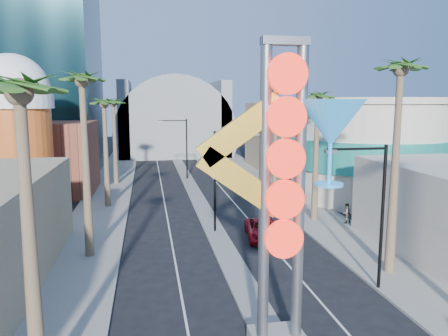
{
  "coord_description": "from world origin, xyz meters",
  "views": [
    {
      "loc": [
        -5.06,
        -12.82,
        10.2
      ],
      "look_at": [
        0.52,
        18.83,
        5.31
      ],
      "focal_mm": 35.0,
      "sensor_mm": 36.0,
      "label": 1
    }
  ],
  "objects": [
    {
      "name": "turquoise_building",
      "position": [
        18.0,
        30.0,
        5.25
      ],
      "size": [
        16.6,
        16.6,
        10.6
      ],
      "color": "beige",
      "rests_on": "ground"
    },
    {
      "name": "median",
      "position": [
        0.0,
        38.0,
        0.07
      ],
      "size": [
        1.6,
        84.0,
        0.15
      ],
      "primitive_type": "cube",
      "color": "gray",
      "rests_on": "ground"
    },
    {
      "name": "red_pickup",
      "position": [
        3.29,
        17.8,
        0.71
      ],
      "size": [
        2.94,
        5.34,
        1.42
      ],
      "primitive_type": "imported",
      "rotation": [
        0.0,
        0.0,
        -0.12
      ],
      "color": "#B20D19",
      "rests_on": "ground"
    },
    {
      "name": "streetlight_2",
      "position": [
        6.72,
        8.0,
        4.83
      ],
      "size": [
        3.45,
        0.25,
        8.0
      ],
      "color": "black",
      "rests_on": "ground"
    },
    {
      "name": "filler_east",
      "position": [
        16.0,
        48.0,
        5.0
      ],
      "size": [
        10.0,
        20.0,
        10.0
      ],
      "primitive_type": "cube",
      "color": "tan",
      "rests_on": "ground"
    },
    {
      "name": "brick_filler_west",
      "position": [
        -16.0,
        38.0,
        4.0
      ],
      "size": [
        10.0,
        10.0,
        8.0
      ],
      "primitive_type": "cube",
      "color": "brown",
      "rests_on": "ground"
    },
    {
      "name": "streetlight_0",
      "position": [
        0.55,
        20.0,
        4.88
      ],
      "size": [
        3.79,
        0.25,
        8.0
      ],
      "color": "black",
      "rests_on": "ground"
    },
    {
      "name": "palm_0",
      "position": [
        -9.0,
        2.0,
        9.93
      ],
      "size": [
        2.4,
        2.4,
        11.7
      ],
      "color": "brown",
      "rests_on": "ground"
    },
    {
      "name": "neon_sign",
      "position": [
        0.82,
        2.96,
        7.31
      ],
      "size": [
        6.53,
        2.6,
        12.55
      ],
      "color": "gray",
      "rests_on": "ground"
    },
    {
      "name": "palm_3",
      "position": [
        -9.0,
        42.0,
        9.48
      ],
      "size": [
        2.4,
        2.4,
        11.2
      ],
      "color": "brown",
      "rests_on": "ground"
    },
    {
      "name": "palm_2",
      "position": [
        -9.0,
        30.0,
        9.48
      ],
      "size": [
        2.4,
        2.4,
        11.2
      ],
      "color": "brown",
      "rests_on": "ground"
    },
    {
      "name": "palm_1",
      "position": [
        -9.0,
        16.0,
        10.82
      ],
      "size": [
        2.4,
        2.4,
        12.7
      ],
      "color": "brown",
      "rests_on": "ground"
    },
    {
      "name": "beer_mug",
      "position": [
        -17.0,
        30.0,
        7.84
      ],
      "size": [
        7.0,
        7.0,
        14.5
      ],
      "color": "#C44F1A",
      "rests_on": "ground"
    },
    {
      "name": "canopy",
      "position": [
        0.0,
        72.0,
        4.31
      ],
      "size": [
        22.0,
        16.0,
        22.0
      ],
      "color": "slate",
      "rests_on": "ground"
    },
    {
      "name": "sidewalk_east",
      "position": [
        9.5,
        35.0,
        0.07
      ],
      "size": [
        5.0,
        100.0,
        0.15
      ],
      "primitive_type": "cube",
      "color": "gray",
      "rests_on": "ground"
    },
    {
      "name": "palm_7",
      "position": [
        9.0,
        34.0,
        10.82
      ],
      "size": [
        2.4,
        2.4,
        12.7
      ],
      "color": "brown",
      "rests_on": "ground"
    },
    {
      "name": "streetlight_1",
      "position": [
        -0.55,
        44.0,
        4.88
      ],
      "size": [
        3.79,
        0.25,
        8.0
      ],
      "color": "black",
      "rests_on": "ground"
    },
    {
      "name": "palm_6",
      "position": [
        9.0,
        22.0,
        9.93
      ],
      "size": [
        2.4,
        2.4,
        11.7
      ],
      "color": "brown",
      "rests_on": "ground"
    },
    {
      "name": "pedestrian_b",
      "position": [
        11.15,
        20.3,
        0.99
      ],
      "size": [
        0.94,
        0.8,
        1.68
      ],
      "primitive_type": "imported",
      "rotation": [
        0.0,
        0.0,
        3.36
      ],
      "color": "gray",
      "rests_on": "sidewalk_east"
    },
    {
      "name": "sidewalk_west",
      "position": [
        -9.5,
        35.0,
        0.07
      ],
      "size": [
        5.0,
        100.0,
        0.15
      ],
      "primitive_type": "cube",
      "color": "gray",
      "rests_on": "ground"
    },
    {
      "name": "palm_5",
      "position": [
        9.0,
        10.0,
        11.27
      ],
      "size": [
        2.4,
        2.4,
        13.2
      ],
      "color": "brown",
      "rests_on": "ground"
    }
  ]
}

